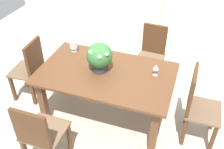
# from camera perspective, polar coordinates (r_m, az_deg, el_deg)

# --- Properties ---
(ground_plane) EXTENTS (7.04, 7.04, 0.00)m
(ground_plane) POSITION_cam_1_polar(r_m,az_deg,el_deg) (3.97, -0.22, -6.61)
(ground_plane) COLOR #BCB29E
(dining_table) EXTENTS (1.75, 1.06, 0.74)m
(dining_table) POSITION_cam_1_polar(r_m,az_deg,el_deg) (3.43, -1.29, -1.04)
(dining_table) COLOR brown
(dining_table) RESTS_ON ground
(chair_near_left) EXTENTS (0.44, 0.45, 0.94)m
(chair_near_left) POSITION_cam_1_polar(r_m,az_deg,el_deg) (3.00, -15.55, -12.30)
(chair_near_left) COLOR #4C2D19
(chair_near_left) RESTS_ON ground
(chair_far_right) EXTENTS (0.43, 0.43, 0.96)m
(chair_far_right) POSITION_cam_1_polar(r_m,az_deg,el_deg) (4.21, 8.70, 4.88)
(chair_far_right) COLOR #4C2D19
(chair_far_right) RESTS_ON ground
(chair_foot_end) EXTENTS (0.41, 0.47, 1.00)m
(chair_foot_end) POSITION_cam_1_polar(r_m,az_deg,el_deg) (3.34, 18.02, -5.93)
(chair_foot_end) COLOR #4C2D19
(chair_foot_end) RESTS_ON ground
(chair_head_end) EXTENTS (0.44, 0.46, 0.97)m
(chair_head_end) POSITION_cam_1_polar(r_m,az_deg,el_deg) (3.98, -17.33, 1.54)
(chair_head_end) COLOR #4C2D19
(chair_head_end) RESTS_ON ground
(flower_centerpiece) EXTENTS (0.33, 0.33, 0.39)m
(flower_centerpiece) POSITION_cam_1_polar(r_m,az_deg,el_deg) (3.29, -2.76, 3.91)
(flower_centerpiece) COLOR #333338
(flower_centerpiece) RESTS_ON dining_table
(crystal_vase_left) EXTENTS (0.12, 0.12, 0.17)m
(crystal_vase_left) POSITION_cam_1_polar(r_m,az_deg,el_deg) (3.79, -8.42, 6.46)
(crystal_vase_left) COLOR silver
(crystal_vase_left) RESTS_ON dining_table
(crystal_vase_center_near) EXTENTS (0.10, 0.10, 0.16)m
(crystal_vase_center_near) POSITION_cam_1_polar(r_m,az_deg,el_deg) (3.66, -3.84, 5.48)
(crystal_vase_center_near) COLOR silver
(crystal_vase_center_near) RESTS_ON dining_table
(wine_glass) EXTENTS (0.07, 0.07, 0.16)m
(wine_glass) POSITION_cam_1_polar(r_m,az_deg,el_deg) (3.30, 9.58, 1.50)
(wine_glass) COLOR silver
(wine_glass) RESTS_ON dining_table
(kitchen_counter) EXTENTS (1.83, 0.56, 0.96)m
(kitchen_counter) POSITION_cam_1_polar(r_m,az_deg,el_deg) (5.50, 1.07, 12.65)
(kitchen_counter) COLOR silver
(kitchen_counter) RESTS_ON ground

